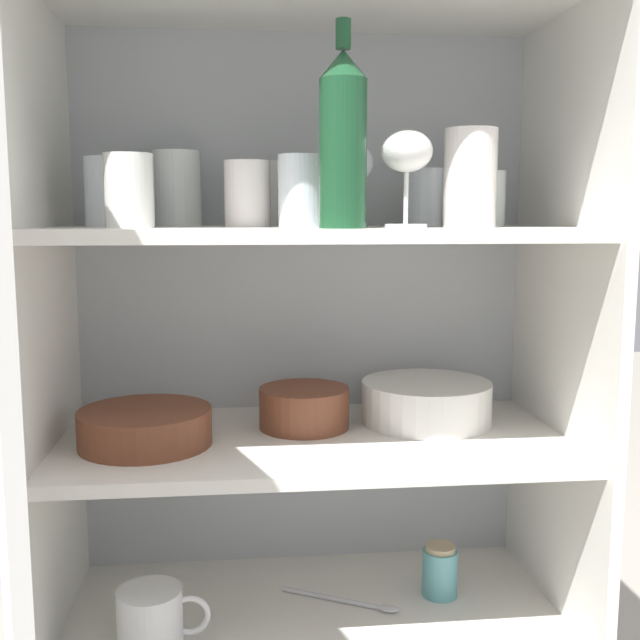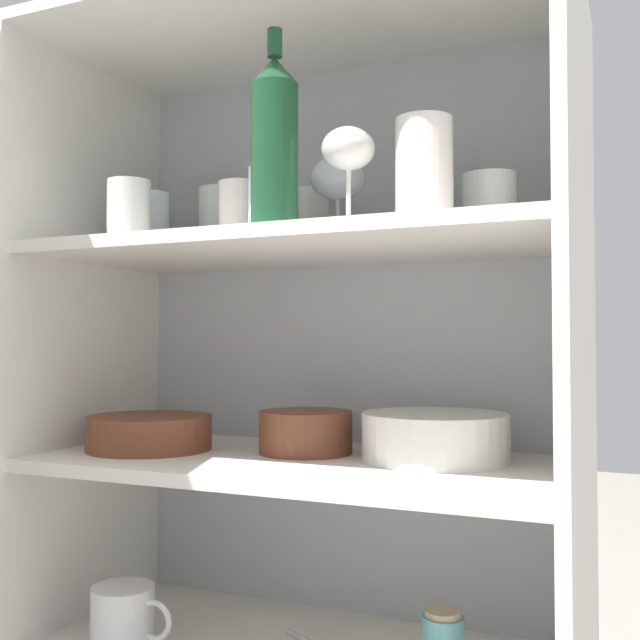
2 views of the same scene
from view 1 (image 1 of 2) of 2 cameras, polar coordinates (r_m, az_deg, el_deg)
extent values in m
cube|color=#B2B7BC|center=(1.42, -1.33, -5.13)|extent=(0.84, 0.02, 1.28)
cube|color=white|center=(1.25, -19.91, -7.38)|extent=(0.02, 0.42, 1.28)
cube|color=white|center=(1.32, 17.70, -6.45)|extent=(0.02, 0.42, 1.28)
cube|color=silver|center=(1.35, -0.52, -21.45)|extent=(0.81, 0.39, 0.02)
cube|color=silver|center=(1.23, -0.54, -9.24)|extent=(0.81, 0.39, 0.02)
cube|color=silver|center=(1.18, -0.56, 6.62)|extent=(0.81, 0.39, 0.02)
cube|color=silver|center=(0.86, -22.59, -14.57)|extent=(0.15, 0.40, 1.28)
cylinder|color=silver|center=(1.17, -5.56, 9.53)|extent=(0.07, 0.07, 0.10)
cylinder|color=white|center=(1.29, 12.15, 9.01)|extent=(0.08, 0.08, 0.09)
cylinder|color=white|center=(1.22, -15.69, 9.35)|extent=(0.08, 0.08, 0.11)
cylinder|color=silver|center=(1.14, 11.36, 10.53)|extent=(0.08, 0.08, 0.14)
cylinder|color=white|center=(1.12, -1.40, 9.77)|extent=(0.07, 0.07, 0.11)
cylinder|color=white|center=(1.31, -2.70, 9.59)|extent=(0.06, 0.06, 0.11)
cylinder|color=white|center=(1.11, -14.33, 9.50)|extent=(0.07, 0.07, 0.10)
cylinder|color=white|center=(1.29, 7.90, 9.23)|extent=(0.06, 0.06, 0.10)
cylinder|color=white|center=(1.30, -10.89, 9.79)|extent=(0.08, 0.08, 0.12)
cylinder|color=white|center=(1.21, 1.99, 7.26)|extent=(0.07, 0.07, 0.01)
cylinder|color=white|center=(1.21, 1.99, 8.81)|extent=(0.01, 0.01, 0.06)
ellipsoid|color=white|center=(1.21, 2.01, 11.86)|extent=(0.09, 0.09, 0.07)
cylinder|color=white|center=(1.09, 6.53, 7.14)|extent=(0.06, 0.06, 0.01)
cylinder|color=white|center=(1.09, 6.56, 9.21)|extent=(0.01, 0.01, 0.07)
ellipsoid|color=white|center=(1.10, 6.62, 12.66)|extent=(0.07, 0.07, 0.06)
cylinder|color=#194728|center=(1.05, 1.75, 12.48)|extent=(0.07, 0.07, 0.20)
cone|color=#194728|center=(1.06, 1.78, 18.91)|extent=(0.07, 0.07, 0.04)
cylinder|color=#194728|center=(1.07, 1.79, 20.96)|extent=(0.02, 0.02, 0.04)
cylinder|color=silver|center=(1.32, 8.07, -7.53)|extent=(0.22, 0.22, 0.01)
cylinder|color=silver|center=(1.31, 8.08, -7.15)|extent=(0.22, 0.22, 0.01)
cylinder|color=silver|center=(1.31, 8.09, -6.77)|extent=(0.22, 0.22, 0.01)
cylinder|color=silver|center=(1.31, 8.10, -6.39)|extent=(0.22, 0.22, 0.01)
cylinder|color=silver|center=(1.31, 8.10, -6.01)|extent=(0.22, 0.22, 0.01)
cylinder|color=silver|center=(1.30, 8.11, -5.62)|extent=(0.22, 0.22, 0.01)
cylinder|color=silver|center=(1.30, 8.12, -5.24)|extent=(0.22, 0.22, 0.01)
cylinder|color=silver|center=(1.30, 8.13, -4.85)|extent=(0.22, 0.22, 0.01)
cylinder|color=brown|center=(1.20, -13.17, -7.95)|extent=(0.21, 0.21, 0.06)
torus|color=brown|center=(1.20, -13.21, -6.83)|extent=(0.20, 0.20, 0.01)
cylinder|color=brown|center=(1.27, -1.21, -6.69)|extent=(0.15, 0.15, 0.07)
torus|color=brown|center=(1.26, -1.22, -5.36)|extent=(0.15, 0.15, 0.01)
cylinder|color=white|center=(1.24, -12.81, -21.42)|extent=(0.10, 0.10, 0.10)
torus|color=white|center=(1.23, -9.89, -21.28)|extent=(0.06, 0.01, 0.06)
cylinder|color=#5BA3A8|center=(1.38, 9.11, -18.47)|extent=(0.06, 0.06, 0.08)
cylinder|color=tan|center=(1.36, 9.16, -16.77)|extent=(0.05, 0.05, 0.01)
cylinder|color=silver|center=(1.36, 1.10, -20.48)|extent=(0.17, 0.09, 0.01)
ellipsoid|color=silver|center=(1.34, 5.22, -21.04)|extent=(0.04, 0.04, 0.01)
camera|label=2|loc=(0.65, 70.95, -13.17)|focal=42.00mm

